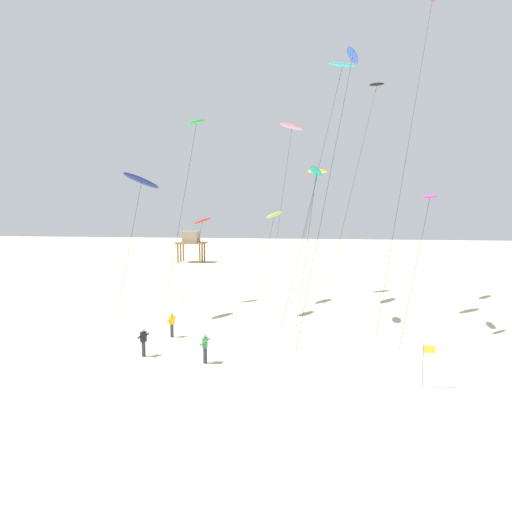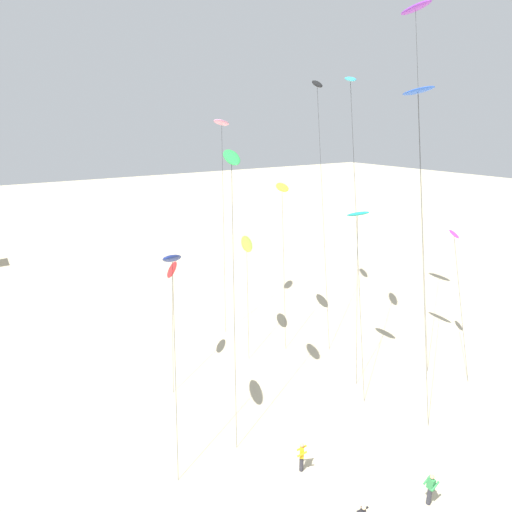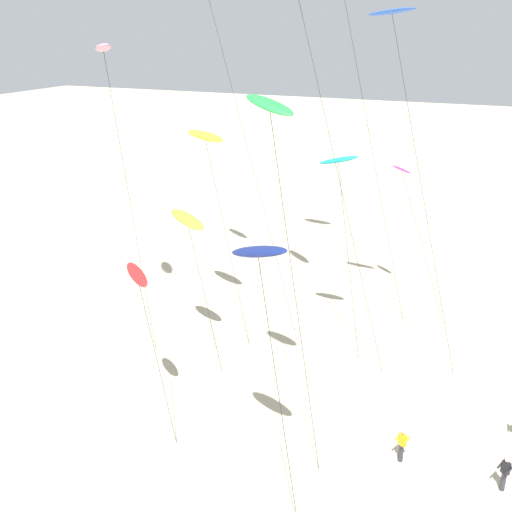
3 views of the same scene
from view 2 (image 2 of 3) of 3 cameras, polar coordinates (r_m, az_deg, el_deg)
The scene contains 15 objects.
ground_plane at distance 26.34m, azimuth 14.33°, elevation -24.07°, with size 260.00×260.00×0.00m, color beige.
kite_green at distance 23.25m, azimuth -3.28°, elevation 12.63°, with size 2.55×4.50×15.98m.
kite_black at distance 39.87m, azimuth 8.16°, elevation 21.46°, with size 5.64×9.54×20.91m.
kite_lime at distance 33.13m, azimuth -1.25°, elevation 1.59°, with size 2.49×4.16×8.78m.
kite_teal at distance 29.35m, azimuth 13.39°, elevation 5.28°, with size 1.85×3.43×11.89m.
kite_pink at distance 37.07m, azimuth -4.60°, elevation 17.14°, with size 3.24×4.55×17.60m.
kite_navy at distance 21.23m, azimuth -11.09°, elevation -0.42°, with size 2.49×3.91×11.62m.
kite_blue at distance 29.41m, azimuth 20.78°, elevation 19.29°, with size 3.85×7.05×19.37m.
kite_yellow at distance 35.07m, azimuth 3.48°, elevation 9.06°, with size 3.31×5.48×12.54m.
kite_magenta at distance 34.41m, azimuth 24.89°, elevation 2.27°, with size 3.04×4.80×9.64m.
kite_purple at distance 38.58m, azimuth 20.50°, elevation 28.33°, with size 5.16×9.29×25.74m.
kite_red at distance 29.58m, azimuth -11.12°, elevation -1.92°, with size 2.26×3.52×8.12m.
kite_cyan at distance 32.38m, azimuth 12.48°, elevation 21.67°, with size 5.33×8.51×20.44m.
kite_flyer_nearest at distance 24.27m, azimuth 6.10°, elevation -24.98°, with size 0.72×0.73×1.67m.
kite_flyer_middle at distance 24.12m, azimuth 22.19°, elevation -26.74°, with size 0.52×0.55×1.67m.
Camera 2 is at (-15.42, -12.66, 17.20)m, focal length 30.05 mm.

